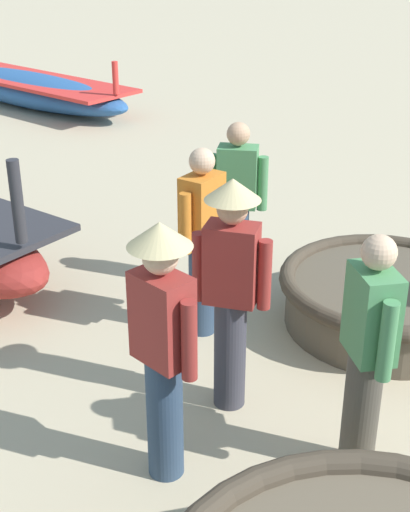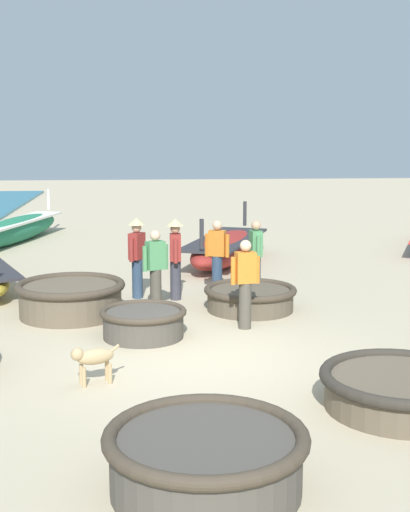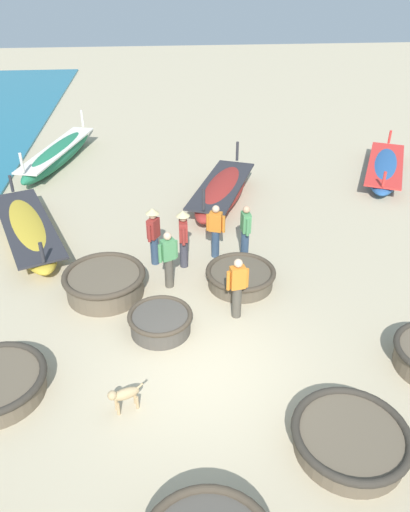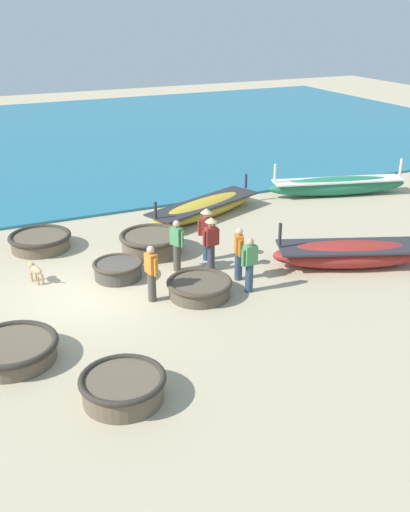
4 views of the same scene
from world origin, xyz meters
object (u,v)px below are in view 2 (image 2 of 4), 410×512
object	(u,v)px
fisherman_standing_left	(175,254)
dog	(92,358)
long_boat_ochre_hull	(15,229)
coracle_tilted	(143,322)
coracle_front_right	(401,388)
fisherman_with_hat	(245,282)
fisherman_by_coracle	(256,255)
coracle_front_left	(250,297)
coracle_beside_post	(71,297)
fisherman_standing_right	(217,255)
coracle_upturned	(206,457)
long_boat_white_hull	(225,248)
fisherman_crouching	(156,268)
fisherman_hauling	(137,252)

from	to	relation	value
fisherman_standing_left	dog	world-z (taller)	fisherman_standing_left
long_boat_ochre_hull	coracle_tilted	bearing A→B (deg)	-69.69
coracle_front_right	fisherman_with_hat	distance (m)	4.10
fisherman_by_coracle	coracle_front_left	bearing A→B (deg)	-103.08
fisherman_with_hat	coracle_front_right	bearing A→B (deg)	-69.64
coracle_beside_post	coracle_front_left	bearing A→B (deg)	1.78
fisherman_standing_right	coracle_upturned	bearing A→B (deg)	-96.67
coracle_tilted	long_boat_white_hull	xyz separation A→B (m)	(2.14, 6.54, 0.14)
coracle_upturned	coracle_tilted	bearing A→B (deg)	96.42
coracle_beside_post	dog	world-z (taller)	coracle_beside_post
coracle_tilted	fisherman_standing_left	bearing A→B (deg)	75.91
coracle_upturned	fisherman_standing_right	distance (m)	8.40
coracle_tilted	fisherman_with_hat	world-z (taller)	fisherman_with_hat
long_boat_ochre_hull	fisherman_with_hat	xyz separation A→B (m)	(5.70, -10.22, 0.43)
fisherman_standing_left	dog	bearing A→B (deg)	-105.65
coracle_front_left	long_boat_white_hull	distance (m)	4.90
coracle_front_left	fisherman_standing_left	distance (m)	1.86
coracle_front_right	fisherman_standing_right	world-z (taller)	fisherman_standing_right
coracle_front_right	coracle_beside_post	size ratio (longest dim) A/B	1.00
coracle_beside_post	dog	distance (m)	3.80
fisherman_with_hat	fisherman_by_coracle	xyz separation A→B (m)	(0.60, 2.61, 0.00)
coracle_upturned	fisherman_crouching	xyz separation A→B (m)	(-0.35, 6.98, 0.49)
coracle_upturned	fisherman_by_coracle	size ratio (longest dim) A/B	1.27
fisherman_hauling	fisherman_by_coracle	bearing A→B (deg)	2.91
long_boat_ochre_hull	coracle_front_left	bearing A→B (deg)	-56.29
coracle_front_right	fisherman_hauling	xyz separation A→B (m)	(-3.30, 6.29, 0.69)
fisherman_standing_left	fisherman_standing_right	xyz separation A→B (m)	(0.90, 0.44, -0.12)
coracle_front_left	long_boat_white_hull	xyz separation A→B (m)	(0.09, 4.89, 0.15)
coracle_upturned	fisherman_standing_right	size ratio (longest dim) A/B	1.27
coracle_upturned	dog	xyz separation A→B (m)	(-1.28, 3.03, 0.03)
long_boat_white_hull	fisherman_crouching	world-z (taller)	fisherman_crouching
fisherman_crouching	fisherman_hauling	distance (m)	1.19
long_boat_white_hull	fisherman_with_hat	size ratio (longest dim) A/B	3.03
long_boat_ochre_hull	fisherman_with_hat	world-z (taller)	fisherman_with_hat
long_boat_ochre_hull	dog	distance (m)	13.21
coracle_tilted	long_boat_ochre_hull	distance (m)	11.31
coracle_tilted	dog	xyz separation A→B (m)	(-0.69, -2.20, 0.10)
fisherman_standing_left	fisherman_by_coracle	world-z (taller)	fisherman_standing_left
fisherman_by_coracle	long_boat_white_hull	bearing A→B (deg)	93.65
coracle_upturned	fisherman_with_hat	distance (m)	5.77
fisherman_standing_right	coracle_beside_post	bearing A→B (deg)	-151.90
long_boat_ochre_hull	long_boat_white_hull	bearing A→B (deg)	-33.85
long_boat_ochre_hull	coracle_beside_post	bearing A→B (deg)	-74.15
coracle_front_right	fisherman_standing_left	distance (m)	6.61
coracle_front_right	fisherman_standing_right	size ratio (longest dim) A/B	1.30
coracle_front_right	fisherman_by_coracle	world-z (taller)	fisherman_by_coracle
long_boat_ochre_hull	fisherman_standing_right	xyz separation A→B (m)	(5.49, -7.52, 0.43)
coracle_tilted	coracle_upturned	bearing A→B (deg)	-83.58
fisherman_crouching	fisherman_with_hat	bearing A→B (deg)	-41.47
fisherman_hauling	long_boat_ochre_hull	bearing A→B (deg)	116.21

